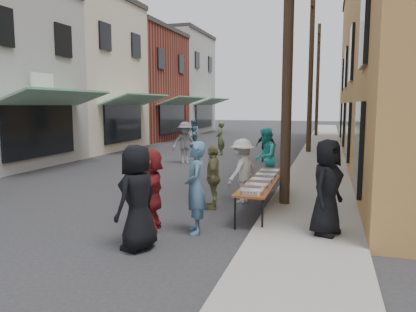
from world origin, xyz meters
The scene contains 27 objects.
ground centered at (0.00, 0.00, 0.00)m, with size 120.00×120.00×0.00m, color #28282B.
sidewalk centered at (5.00, 15.00, 0.05)m, with size 2.20×60.00×0.10m, color gray.
storefront_row centered at (-10.00, 14.96, 4.12)m, with size 8.00×37.00×9.00m.
utility_pole_near centered at (4.30, 3.00, 4.50)m, with size 0.26×0.26×9.00m, color #2D2116.
utility_pole_mid centered at (4.30, 15.00, 4.50)m, with size 0.26×0.26×9.00m, color #2D2116.
utility_pole_far centered at (4.30, 27.00, 4.50)m, with size 0.26×0.26×9.00m, color #2D2116.
serving_table centered at (3.80, 2.64, 0.71)m, with size 0.70×4.00×0.75m.
catering_tray_sausage centered at (3.80, 0.99, 0.79)m, with size 0.50×0.33×0.08m, color maroon.
catering_tray_foil_b centered at (3.80, 1.64, 0.79)m, with size 0.50×0.33×0.08m, color #B2B2B7.
catering_tray_buns centered at (3.80, 2.34, 0.79)m, with size 0.50×0.33×0.08m, color tan.
catering_tray_foil_d centered at (3.80, 3.04, 0.79)m, with size 0.50×0.33×0.08m, color #B2B2B7.
catering_tray_buns_end centered at (3.80, 3.74, 0.79)m, with size 0.50×0.33×0.08m, color tan.
condiment_jar_a centered at (3.58, 0.69, 0.79)m, with size 0.07×0.07×0.08m, color #A57F26.
condiment_jar_b centered at (3.58, 0.79, 0.79)m, with size 0.07×0.07×0.08m, color #A57F26.
condiment_jar_c centered at (3.58, 0.89, 0.79)m, with size 0.07×0.07×0.08m, color #A57F26.
cup_stack centered at (4.00, 0.74, 0.81)m, with size 0.08×0.08×0.12m, color tan.
guest_front_a centered at (2.08, -0.88, 0.96)m, with size 0.94×0.61×1.92m, color black.
guest_front_b centered at (2.78, 0.31, 0.95)m, with size 0.69×0.45×1.90m, color #41637E.
guest_front_c centered at (3.40, 5.57, 0.94)m, with size 0.91×0.71×1.88m, color #29A9AC.
guest_front_d centered at (3.14, 3.20, 0.86)m, with size 1.11×0.64×1.72m, color silver.
guest_front_e centered at (2.57, 2.33, 0.81)m, with size 0.95×0.39×1.61m, color olive.
guest_queue_back centered at (1.86, 0.17, 0.87)m, with size 1.61×0.51×1.73m, color maroon.
server centered at (5.34, 0.68, 1.04)m, with size 0.91×0.60×1.87m, color black.
passerby_left centered at (-0.81, 9.60, 0.93)m, with size 1.20×0.69×1.86m, color slate.
passerby_mid centered at (2.59, 11.12, 0.76)m, with size 0.90×0.37×1.53m, color black.
passerby_right centered at (-0.07, 12.96, 0.88)m, with size 0.64×0.42×1.76m, color #4E5E36.
passerby_far centered at (-3.00, 17.19, 0.84)m, with size 0.82×0.64×1.68m, color #50769A.
Camera 1 is at (5.35, -7.36, 2.63)m, focal length 35.00 mm.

